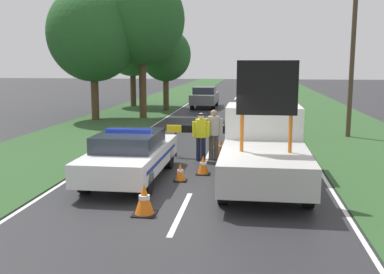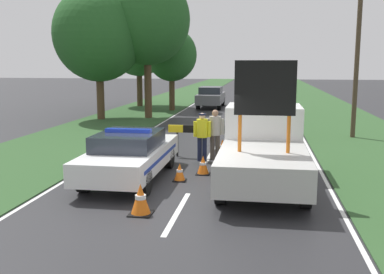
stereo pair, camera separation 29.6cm
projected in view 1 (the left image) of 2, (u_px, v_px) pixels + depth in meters
ground_plane at (188, 197)px, 11.02m from camera, size 160.00×160.00×0.00m
lane_markings at (225, 120)px, 25.83m from camera, size 7.29×61.41×0.01m
grass_verge_left at (141, 110)px, 31.37m from camera, size 4.97×120.00×0.03m
grass_verge_right at (323, 112)px, 29.77m from camera, size 4.97×120.00×0.03m
police_car at (131, 154)px, 12.58m from camera, size 1.84×4.84×1.46m
work_truck at (264, 146)px, 12.31m from camera, size 2.17×5.34×3.32m
road_barrier at (211, 131)px, 15.48m from camera, size 3.13×0.08×1.11m
police_officer at (201, 133)px, 14.91m from camera, size 0.58×0.37×1.62m
pedestrian_civilian at (214, 131)px, 15.11m from camera, size 0.61×0.39×1.70m
traffic_cone_near_police at (203, 165)px, 13.23m from camera, size 0.40×0.40×0.56m
traffic_cone_centre_front at (221, 147)px, 15.96m from camera, size 0.42×0.42×0.58m
traffic_cone_near_truck at (144, 200)px, 9.69m from camera, size 0.50×0.50×0.69m
traffic_cone_behind_barrier at (180, 172)px, 12.48m from camera, size 0.36×0.36×0.50m
queued_car_van_white at (254, 120)px, 19.54m from camera, size 1.85×4.25×1.49m
queued_car_sedan_silver at (257, 106)px, 25.97m from camera, size 1.73×4.49×1.43m
queued_car_suv_grey at (205, 97)px, 32.90m from camera, size 1.74×4.62×1.52m
roadside_tree_near_left at (93, 34)px, 25.14m from camera, size 5.10×5.10×7.53m
roadside_tree_near_right at (141, 20)px, 25.71m from camera, size 4.97×4.97×8.32m
roadside_tree_mid_left at (132, 43)px, 33.07m from camera, size 4.69×4.69×7.18m
roadside_tree_mid_right at (166, 55)px, 30.18m from camera, size 3.39×3.39×5.56m
utility_pole at (353, 41)px, 19.18m from camera, size 1.20×0.20×8.07m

